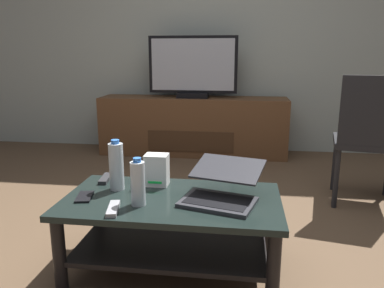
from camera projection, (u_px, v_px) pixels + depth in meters
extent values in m
plane|color=brown|center=(186.00, 256.00, 2.02)|extent=(7.68, 7.68, 0.00)
cube|color=#A8B2A8|center=(220.00, 21.00, 4.06)|extent=(6.40, 0.12, 2.80)
cube|color=black|center=(172.00, 201.00, 1.82)|extent=(1.04, 0.57, 0.03)
cube|color=black|center=(172.00, 244.00, 1.88)|extent=(0.92, 0.50, 0.02)
cylinder|color=black|center=(59.00, 255.00, 1.70)|extent=(0.06, 0.06, 0.35)
cylinder|color=black|center=(273.00, 271.00, 1.58)|extent=(0.06, 0.06, 0.35)
cylinder|color=black|center=(99.00, 212.00, 2.16)|extent=(0.06, 0.06, 0.35)
cylinder|color=black|center=(267.00, 222.00, 2.04)|extent=(0.06, 0.06, 0.35)
cube|color=brown|center=(193.00, 126.00, 4.04)|extent=(1.97, 0.43, 0.61)
cube|color=#432A18|center=(190.00, 142.00, 3.86)|extent=(0.89, 0.01, 0.21)
cube|color=black|center=(193.00, 95.00, 3.94)|extent=(0.32, 0.20, 0.05)
cube|color=black|center=(193.00, 65.00, 3.87)|extent=(0.92, 0.04, 0.58)
cube|color=#B2B7C1|center=(193.00, 65.00, 3.85)|extent=(0.85, 0.01, 0.52)
cube|color=black|center=(367.00, 143.00, 2.68)|extent=(0.52, 0.52, 0.04)
cube|color=black|center=(374.00, 113.00, 2.44)|extent=(0.42, 0.12, 0.48)
cylinder|color=black|center=(335.00, 164.00, 2.97)|extent=(0.04, 0.04, 0.42)
cylinder|color=black|center=(336.00, 179.00, 2.62)|extent=(0.04, 0.04, 0.42)
cube|color=#333338|center=(218.00, 202.00, 1.74)|extent=(0.38, 0.31, 0.02)
cube|color=black|center=(218.00, 200.00, 1.74)|extent=(0.33, 0.25, 0.00)
cube|color=#333338|center=(228.00, 169.00, 1.85)|extent=(0.38, 0.31, 0.07)
cube|color=silver|center=(228.00, 169.00, 1.84)|extent=(0.34, 0.27, 0.06)
cube|color=white|center=(157.00, 170.00, 1.98)|extent=(0.12, 0.09, 0.17)
cube|color=#19D84C|center=(155.00, 183.00, 1.95)|extent=(0.07, 0.00, 0.01)
cylinder|color=silver|center=(116.00, 167.00, 1.91)|extent=(0.07, 0.07, 0.24)
cylinder|color=blue|center=(115.00, 142.00, 1.88)|extent=(0.04, 0.04, 0.02)
cylinder|color=silver|center=(138.00, 184.00, 1.71)|extent=(0.07, 0.07, 0.20)
cylinder|color=blue|center=(137.00, 160.00, 1.69)|extent=(0.04, 0.04, 0.02)
cube|color=black|center=(84.00, 197.00, 1.82)|extent=(0.10, 0.15, 0.01)
cube|color=#2D2D30|center=(106.00, 178.00, 2.07)|extent=(0.06, 0.16, 0.02)
cube|color=#99999E|center=(113.00, 209.00, 1.67)|extent=(0.08, 0.17, 0.02)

